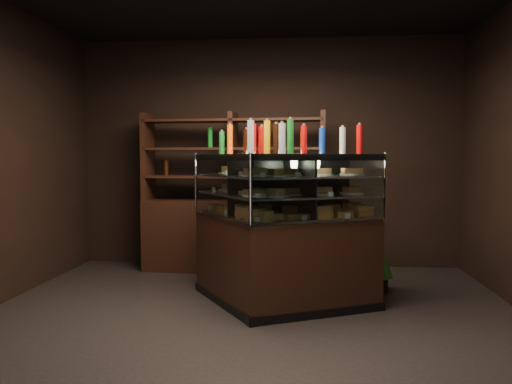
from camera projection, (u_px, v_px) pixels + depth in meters
ground at (248, 327)px, 4.25m from camera, size 5.00×5.00×0.00m
room_shell at (248, 97)px, 4.11m from camera, size 5.02×5.02×3.01m
display_case at (277, 255)px, 4.85m from camera, size 1.94×1.52×1.49m
food_display at (277, 191)px, 4.80m from camera, size 1.56×1.14×0.46m
bottles_top at (278, 139)px, 4.77m from camera, size 1.39×1.00×0.30m
potted_conifer at (379, 257)px, 5.37m from camera, size 0.31×0.31×0.66m
back_shelving at (233, 224)px, 6.28m from camera, size 2.31×0.55×2.00m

